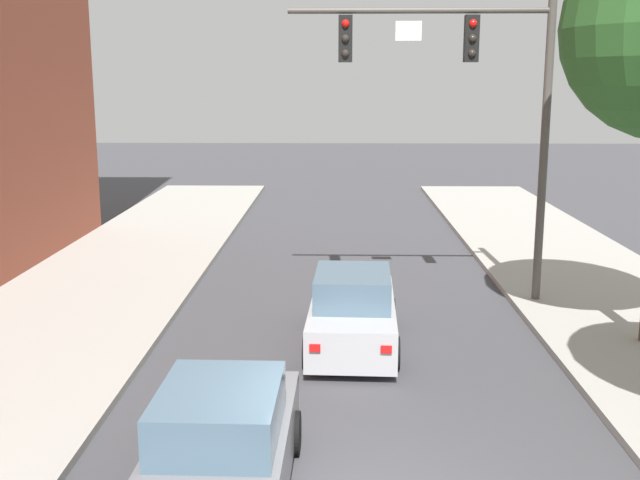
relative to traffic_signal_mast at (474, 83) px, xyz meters
name	(u,v)px	position (x,y,z in m)	size (l,w,h in m)	color
traffic_signal_mast	(474,83)	(0.00, 0.00, 0.00)	(6.13, 0.38, 7.50)	#514C47
car_lead_silver	(353,312)	(-2.84, -3.12, -4.60)	(1.96, 4.30, 1.60)	#B7B7BC
car_following_grey	(222,449)	(-4.64, -9.15, -4.60)	(1.89, 4.27, 1.60)	slate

